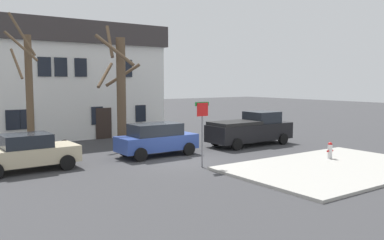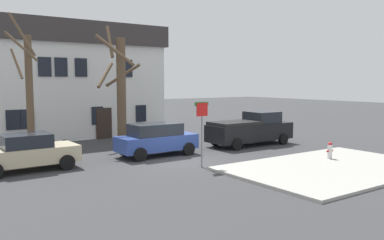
# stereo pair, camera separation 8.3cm
# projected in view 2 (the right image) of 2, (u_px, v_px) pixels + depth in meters

# --- Properties ---
(ground_plane) EXTENTS (120.00, 120.00, 0.00)m
(ground_plane) POSITION_uv_depth(u_px,v_px,m) (181.00, 161.00, 19.77)
(ground_plane) COLOR #38383A
(sidewalk_slab) EXTENTS (9.48, 6.10, 0.12)m
(sidewalk_slab) POSITION_uv_depth(u_px,v_px,m) (332.00, 168.00, 17.93)
(sidewalk_slab) COLOR #A8A59E
(sidewalk_slab) RESTS_ON ground_plane
(building_main) EXTENTS (13.17, 7.72, 7.88)m
(building_main) POSITION_uv_depth(u_px,v_px,m) (64.00, 80.00, 29.19)
(building_main) COLOR white
(building_main) RESTS_ON ground_plane
(tree_bare_near) EXTENTS (1.43, 1.73, 7.34)m
(tree_bare_near) POSITION_uv_depth(u_px,v_px,m) (29.00, 91.00, 20.88)
(tree_bare_near) COLOR brown
(tree_bare_near) RESTS_ON ground_plane
(tree_bare_mid) EXTENTS (3.14, 3.16, 7.18)m
(tree_bare_mid) POSITION_uv_depth(u_px,v_px,m) (120.00, 88.00, 23.64)
(tree_bare_mid) COLOR brown
(tree_bare_mid) RESTS_ON ground_plane
(car_beige_sedan) EXTENTS (4.36, 2.19, 1.62)m
(car_beige_sedan) POSITION_uv_depth(u_px,v_px,m) (26.00, 152.00, 17.52)
(car_beige_sedan) COLOR #C6B793
(car_beige_sedan) RESTS_ON ground_plane
(car_blue_wagon) EXTENTS (4.23, 1.94, 1.71)m
(car_blue_wagon) POSITION_uv_depth(u_px,v_px,m) (156.00, 139.00, 21.00)
(car_blue_wagon) COLOR #2D4799
(car_blue_wagon) RESTS_ON ground_plane
(pickup_truck_black) EXTENTS (5.57, 2.17, 2.03)m
(pickup_truck_black) POSITION_uv_depth(u_px,v_px,m) (251.00, 129.00, 24.57)
(pickup_truck_black) COLOR black
(pickup_truck_black) RESTS_ON ground_plane
(fire_hydrant) EXTENTS (0.42, 0.22, 0.81)m
(fire_hydrant) POSITION_uv_depth(u_px,v_px,m) (330.00, 150.00, 19.66)
(fire_hydrant) COLOR silver
(fire_hydrant) RESTS_ON sidewalk_slab
(street_sign_pole) EXTENTS (0.76, 0.07, 2.98)m
(street_sign_pole) POSITION_uv_depth(u_px,v_px,m) (202.00, 122.00, 18.07)
(street_sign_pole) COLOR slate
(street_sign_pole) RESTS_ON ground_plane
(bicycle_leaning) EXTENTS (1.66, 0.65, 1.03)m
(bicycle_leaning) POSITION_uv_depth(u_px,v_px,m) (55.00, 146.00, 21.93)
(bicycle_leaning) COLOR black
(bicycle_leaning) RESTS_ON ground_plane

